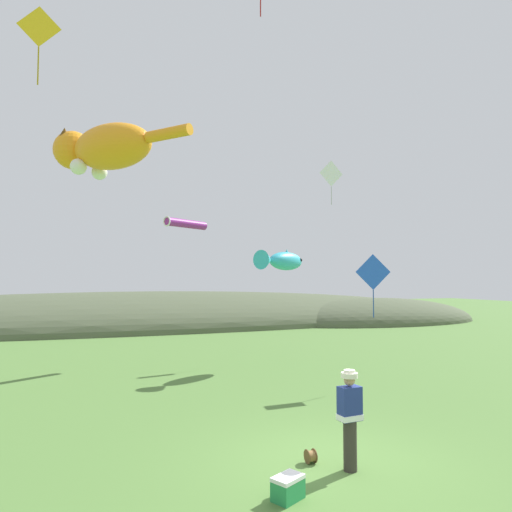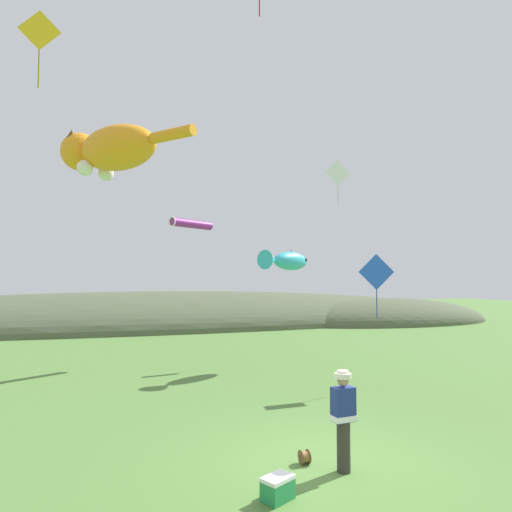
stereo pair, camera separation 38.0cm
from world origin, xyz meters
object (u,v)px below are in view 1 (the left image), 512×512
kite_diamond_white (331,174)px  kite_spool (311,456)px  kite_giant_cat (104,149)px  festival_attendant (350,416)px  picnic_cooler (288,488)px  kite_fish_windsock (282,261)px  kite_tube_streamer (186,224)px  kite_diamond_blue (373,273)px  kite_diamond_gold (39,28)px

kite_diamond_white → kite_spool: bearing=-121.6°
kite_giant_cat → festival_attendant: bearing=-71.8°
picnic_cooler → kite_fish_windsock: 11.75m
kite_giant_cat → picnic_cooler: bearing=-78.9°
kite_tube_streamer → kite_diamond_blue: (4.81, -6.83, -2.20)m
picnic_cooler → kite_tube_streamer: bearing=85.6°
kite_tube_streamer → kite_diamond_white: 7.69m
kite_giant_cat → kite_tube_streamer: bearing=6.6°
kite_fish_windsock → kite_diamond_white: 6.45m
kite_giant_cat → kite_diamond_blue: (8.26, -6.43, -5.04)m
festival_attendant → kite_giant_cat: 14.72m
festival_attendant → kite_fish_windsock: (2.86, 9.57, 3.21)m
festival_attendant → kite_giant_cat: (-3.93, 11.91, 7.72)m
kite_diamond_white → kite_tube_streamer: bearing=179.6°
kite_diamond_blue → kite_diamond_white: bearing=70.8°
kite_giant_cat → kite_diamond_gold: 7.96m
picnic_cooler → kite_fish_windsock: kite_fish_windsock is taller
kite_spool → festival_attendant: bearing=-46.5°
picnic_cooler → kite_giant_cat: 15.31m
kite_tube_streamer → kite_spool: bearing=-90.1°
kite_fish_windsock → kite_diamond_gold: size_ratio=1.48×
kite_diamond_white → kite_diamond_blue: bearing=-109.2°
kite_diamond_white → kite_fish_windsock: bearing=-144.9°
festival_attendant → kite_fish_windsock: 10.49m
kite_giant_cat → kite_diamond_white: 10.63m
kite_giant_cat → kite_diamond_white: size_ratio=2.56×
kite_spool → kite_fish_windsock: size_ratio=0.09×
festival_attendant → kite_giant_cat: kite_giant_cat is taller
kite_spool → kite_diamond_blue: size_ratio=0.12×
kite_diamond_gold → festival_attendant: bearing=-36.5°
kite_fish_windsock → kite_diamond_white: (3.83, 2.69, 4.44)m
kite_tube_streamer → picnic_cooler: bearing=-94.4°
kite_giant_cat → kite_fish_windsock: 8.48m
festival_attendant → kite_diamond_gold: (-5.60, 4.15, 8.26)m
kite_fish_windsock → kite_diamond_gold: (-8.47, -5.42, 5.05)m
picnic_cooler → kite_diamond_white: bearing=57.5°
kite_spool → kite_diamond_gold: bearing=144.7°
kite_tube_streamer → kite_diamond_white: (7.18, -0.05, 2.77)m
kite_fish_windsock → kite_diamond_blue: 4.38m
kite_diamond_blue → kite_diamond_white: kite_diamond_white is taller
picnic_cooler → kite_diamond_white: (8.18, 12.85, 8.42)m
kite_diamond_gold → kite_diamond_blue: 11.47m
kite_spool → kite_tube_streamer: (0.03, 11.77, 5.70)m
festival_attendant → kite_tube_streamer: 13.25m
kite_diamond_white → kite_giant_cat: bearing=-178.1°
festival_attendant → kite_tube_streamer: (-0.48, 12.31, 4.88)m
picnic_cooler → kite_diamond_white: kite_diamond_white is taller
kite_giant_cat → kite_diamond_gold: (-1.68, -7.76, 0.55)m
kite_diamond_white → festival_attendant: bearing=-118.7°
picnic_cooler → kite_diamond_blue: 9.09m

